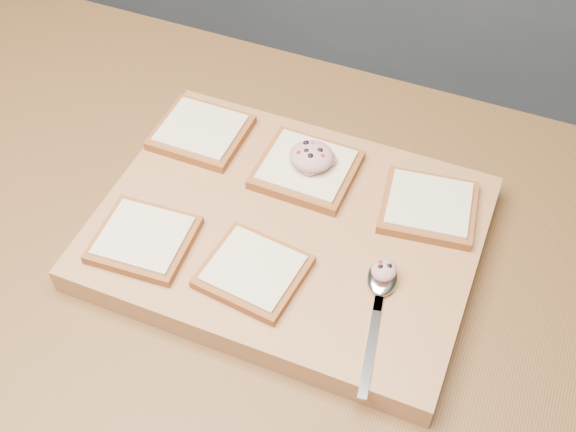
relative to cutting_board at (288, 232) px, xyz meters
name	(u,v)px	position (x,y,z in m)	size (l,w,h in m)	color
cutting_board	(288,232)	(0.00, 0.00, 0.00)	(0.45, 0.34, 0.04)	tan
bread_far_left	(201,132)	(-0.16, 0.10, 0.03)	(0.12, 0.11, 0.02)	#945526
bread_far_center	(307,169)	(-0.01, 0.09, 0.03)	(0.12, 0.11, 0.02)	#945526
bread_far_right	(429,206)	(0.15, 0.08, 0.03)	(0.13, 0.12, 0.02)	#945526
bread_near_left	(144,239)	(-0.15, -0.09, 0.03)	(0.12, 0.11, 0.02)	#945526
bread_near_center	(253,271)	(-0.01, -0.09, 0.03)	(0.12, 0.11, 0.02)	#945526
tuna_salad_dollop	(312,156)	(0.00, 0.09, 0.05)	(0.06, 0.05, 0.03)	#DD958D
spoon	(381,287)	(0.13, -0.05, 0.02)	(0.05, 0.18, 0.01)	silver
spoon_salad	(384,270)	(0.13, -0.04, 0.04)	(0.03, 0.03, 0.02)	#DD958D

